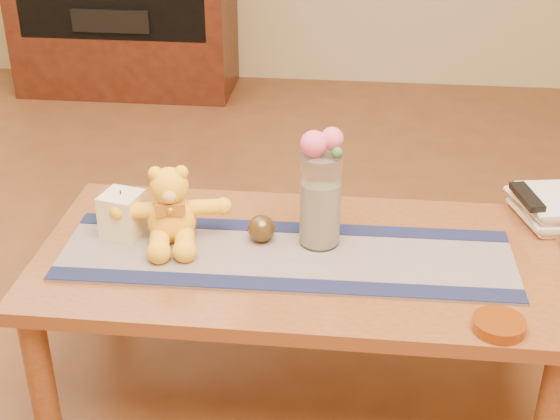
# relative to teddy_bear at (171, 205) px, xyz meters

# --- Properties ---
(floor) EXTENTS (5.50, 5.50, 0.00)m
(floor) POSITION_rel_teddy_bear_xyz_m (0.35, -0.03, -0.56)
(floor) COLOR #5A3019
(floor) RESTS_ON ground
(coffee_table_top) EXTENTS (1.40, 0.70, 0.04)m
(coffee_table_top) POSITION_rel_teddy_bear_xyz_m (0.35, -0.03, -0.13)
(coffee_table_top) COLOR brown
(coffee_table_top) RESTS_ON floor
(table_leg_fl) EXTENTS (0.07, 0.07, 0.41)m
(table_leg_fl) POSITION_rel_teddy_bear_xyz_m (-0.29, -0.32, -0.36)
(table_leg_fl) COLOR brown
(table_leg_fl) RESTS_ON floor
(table_leg_fr) EXTENTS (0.07, 0.07, 0.41)m
(table_leg_fr) POSITION_rel_teddy_bear_xyz_m (0.99, -0.32, -0.36)
(table_leg_fr) COLOR brown
(table_leg_fr) RESTS_ON floor
(table_leg_bl) EXTENTS (0.07, 0.07, 0.41)m
(table_leg_bl) POSITION_rel_teddy_bear_xyz_m (-0.29, 0.26, -0.36)
(table_leg_bl) COLOR brown
(table_leg_bl) RESTS_ON floor
(table_leg_br) EXTENTS (0.07, 0.07, 0.41)m
(table_leg_br) POSITION_rel_teddy_bear_xyz_m (0.99, 0.26, -0.36)
(table_leg_br) COLOR brown
(table_leg_br) RESTS_ON floor
(persian_runner) EXTENTS (1.21, 0.37, 0.01)m
(persian_runner) POSITION_rel_teddy_bear_xyz_m (0.32, -0.05, -0.11)
(persian_runner) COLOR #191C47
(persian_runner) RESTS_ON coffee_table_top
(runner_border_near) EXTENTS (1.20, 0.08, 0.00)m
(runner_border_near) POSITION_rel_teddy_bear_xyz_m (0.32, -0.20, -0.10)
(runner_border_near) COLOR #14193C
(runner_border_near) RESTS_ON persian_runner
(runner_border_far) EXTENTS (1.20, 0.08, 0.00)m
(runner_border_far) POSITION_rel_teddy_bear_xyz_m (0.32, 0.09, -0.10)
(runner_border_far) COLOR #14193C
(runner_border_far) RESTS_ON persian_runner
(teddy_bear) EXTENTS (0.35, 0.31, 0.21)m
(teddy_bear) POSITION_rel_teddy_bear_xyz_m (0.00, 0.00, 0.00)
(teddy_bear) COLOR yellow
(teddy_bear) RESTS_ON persian_runner
(pillar_candle) EXTENTS (0.12, 0.12, 0.12)m
(pillar_candle) POSITION_rel_teddy_bear_xyz_m (-0.14, 0.01, -0.04)
(pillar_candle) COLOR beige
(pillar_candle) RESTS_ON persian_runner
(candle_wick) EXTENTS (0.00, 0.00, 0.01)m
(candle_wick) POSITION_rel_teddy_bear_xyz_m (-0.14, 0.01, 0.03)
(candle_wick) COLOR black
(candle_wick) RESTS_ON pillar_candle
(glass_vase) EXTENTS (0.11, 0.11, 0.26)m
(glass_vase) POSITION_rel_teddy_bear_xyz_m (0.40, 0.02, 0.03)
(glass_vase) COLOR silver
(glass_vase) RESTS_ON persian_runner
(potpourri_fill) EXTENTS (0.09, 0.09, 0.18)m
(potpourri_fill) POSITION_rel_teddy_bear_xyz_m (0.40, 0.02, -0.01)
(potpourri_fill) COLOR beige
(potpourri_fill) RESTS_ON glass_vase
(rose_left) EXTENTS (0.07, 0.07, 0.07)m
(rose_left) POSITION_rel_teddy_bear_xyz_m (0.38, 0.01, 0.19)
(rose_left) COLOR #E95281
(rose_left) RESTS_ON glass_vase
(rose_right) EXTENTS (0.06, 0.06, 0.06)m
(rose_right) POSITION_rel_teddy_bear_xyz_m (0.43, 0.03, 0.20)
(rose_right) COLOR #E95281
(rose_right) RESTS_ON glass_vase
(blue_flower_back) EXTENTS (0.04, 0.04, 0.04)m
(blue_flower_back) POSITION_rel_teddy_bear_xyz_m (0.41, 0.06, 0.19)
(blue_flower_back) COLOR #5263B3
(blue_flower_back) RESTS_ON glass_vase
(blue_flower_side) EXTENTS (0.04, 0.04, 0.04)m
(blue_flower_side) POSITION_rel_teddy_bear_xyz_m (0.37, 0.04, 0.18)
(blue_flower_side) COLOR #5263B3
(blue_flower_side) RESTS_ON glass_vase
(leaf_sprig) EXTENTS (0.03, 0.03, 0.03)m
(leaf_sprig) POSITION_rel_teddy_bear_xyz_m (0.44, 0.00, 0.18)
(leaf_sprig) COLOR #33662D
(leaf_sprig) RESTS_ON glass_vase
(bronze_ball) EXTENTS (0.08, 0.08, 0.07)m
(bronze_ball) POSITION_rel_teddy_bear_xyz_m (0.24, 0.01, -0.07)
(bronze_ball) COLOR #4E391A
(bronze_ball) RESTS_ON persian_runner
(book_bottom) EXTENTS (0.22, 0.26, 0.02)m
(book_bottom) POSITION_rel_teddy_bear_xyz_m (0.97, 0.21, -0.10)
(book_bottom) COLOR beige
(book_bottom) RESTS_ON coffee_table_top
(book_lower) EXTENTS (0.19, 0.24, 0.02)m
(book_lower) POSITION_rel_teddy_bear_xyz_m (0.98, 0.21, -0.08)
(book_lower) COLOR beige
(book_lower) RESTS_ON book_bottom
(book_upper) EXTENTS (0.23, 0.26, 0.02)m
(book_upper) POSITION_rel_teddy_bear_xyz_m (0.97, 0.22, -0.06)
(book_upper) COLOR beige
(book_upper) RESTS_ON book_lower
(book_top) EXTENTS (0.20, 0.25, 0.02)m
(book_top) POSITION_rel_teddy_bear_xyz_m (0.98, 0.21, -0.04)
(book_top) COLOR beige
(book_top) RESTS_ON book_upper
(tv_remote) EXTENTS (0.08, 0.17, 0.02)m
(tv_remote) POSITION_rel_teddy_bear_xyz_m (0.97, 0.20, -0.03)
(tv_remote) COLOR black
(tv_remote) RESTS_ON book_top
(amber_dish) EXTENTS (0.13, 0.13, 0.03)m
(amber_dish) POSITION_rel_teddy_bear_xyz_m (0.84, -0.32, -0.10)
(amber_dish) COLOR #BF5914
(amber_dish) RESTS_ON coffee_table_top
(stereo_lower) EXTENTS (0.42, 0.28, 0.12)m
(stereo_lower) POSITION_rel_teddy_bear_xyz_m (-0.85, 2.32, -0.10)
(stereo_lower) COLOR black
(stereo_lower) RESTS_ON media_cabinet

